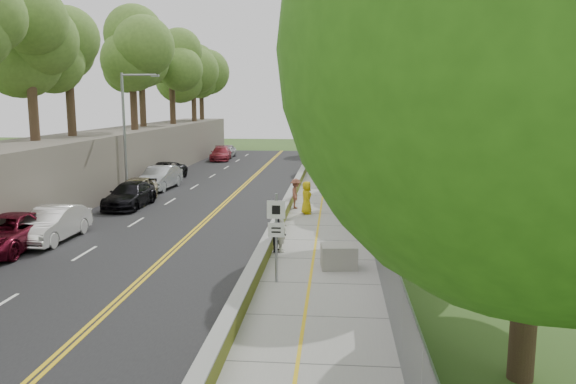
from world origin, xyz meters
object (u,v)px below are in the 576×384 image
(signpost, at_px, (276,228))
(concrete_block, at_px, (339,257))
(streetlight, at_px, (128,125))
(car_1, at_px, (52,224))
(painter_0, at_px, (307,198))
(car_2, at_px, (6,233))
(person_far, at_px, (350,166))
(construction_barrel, at_px, (335,173))

(signpost, distance_m, concrete_block, 3.20)
(streetlight, xyz_separation_m, car_1, (0.95, -12.09, -3.84))
(signpost, height_order, painter_0, signpost)
(concrete_block, bearing_deg, signpost, -139.21)
(car_1, bearing_deg, car_2, -119.97)
(painter_0, relative_size, person_far, 1.19)
(streetlight, relative_size, car_2, 1.48)
(car_2, bearing_deg, concrete_block, -7.19)
(painter_0, distance_m, person_far, 16.52)
(construction_barrel, bearing_deg, streetlight, -147.27)
(construction_barrel, distance_m, concrete_block, 23.81)
(concrete_block, xyz_separation_m, person_far, (1.00, 26.30, 0.33))
(car_1, bearing_deg, streetlight, 95.52)
(signpost, relative_size, concrete_block, 2.36)
(construction_barrel, height_order, car_1, car_1)
(signpost, distance_m, person_far, 28.35)
(concrete_block, bearing_deg, car_1, 166.42)
(streetlight, height_order, painter_0, streetlight)
(streetlight, height_order, person_far, streetlight)
(streetlight, distance_m, painter_0, 13.49)
(car_1, xyz_separation_m, painter_0, (10.97, 6.93, 0.16))
(signpost, xyz_separation_m, car_1, (-10.57, 4.93, -1.16))
(streetlight, distance_m, construction_barrel, 16.52)
(signpost, height_order, car_2, signpost)
(construction_barrel, xyz_separation_m, car_1, (-12.52, -20.74, 0.25))
(signpost, relative_size, painter_0, 1.70)
(concrete_block, xyz_separation_m, car_2, (-13.80, 1.27, 0.30))
(streetlight, relative_size, person_far, 5.22)
(construction_barrel, distance_m, person_far, 2.77)
(signpost, height_order, concrete_block, signpost)
(signpost, distance_m, car_2, 12.12)
(streetlight, xyz_separation_m, painter_0, (11.91, -5.16, -3.68))
(streetlight, height_order, car_1, streetlight)
(concrete_block, xyz_separation_m, car_1, (-12.72, 3.07, 0.31))
(concrete_block, distance_m, car_1, 13.09)
(car_2, height_order, painter_0, painter_0)
(car_2, bearing_deg, construction_barrel, 56.96)
(signpost, bearing_deg, construction_barrel, 85.66)
(streetlight, xyz_separation_m, concrete_block, (13.66, -15.16, -4.15))
(painter_0, bearing_deg, construction_barrel, -18.32)
(construction_barrel, relative_size, concrete_block, 0.76)
(signpost, relative_size, person_far, 2.02)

